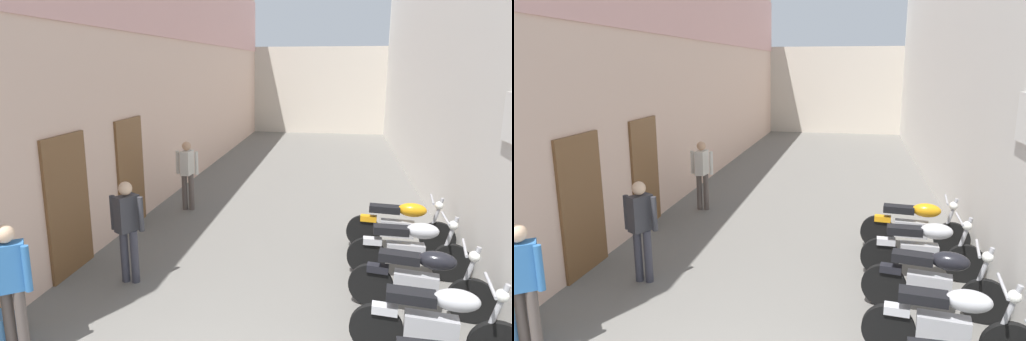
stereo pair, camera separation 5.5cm
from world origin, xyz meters
The scene contains 12 objects.
ground_plane centered at (0.00, 7.73, 0.00)m, with size 35.46×35.46×0.00m, color #66635E.
building_left centered at (-3.28, 9.68, 3.47)m, with size 0.45×19.46×6.88m.
building_right centered at (3.29, 9.73, 3.81)m, with size 0.45×19.46×7.61m.
building_far_end centered at (0.00, 20.46, 2.04)m, with size 9.18×2.00×4.07m, color beige.
motorcycle_second centered at (2.15, 1.99, 0.50)m, with size 1.85×0.58×1.04m.
motorcycle_third centered at (2.15, 3.03, 0.50)m, with size 1.84×0.58×1.04m.
motorcycle_fourth centered at (2.15, 4.10, 0.50)m, with size 1.85×0.58×1.04m.
motorcycle_fifth centered at (2.15, 5.16, 0.50)m, with size 1.85×0.58×1.04m.
pedestrian_by_doorway centered at (-2.44, 1.27, 0.92)m, with size 0.52×0.36×1.57m.
pedestrian_mid_alley centered at (-2.01, 3.21, 0.92)m, with size 0.52×0.39×1.57m.
pedestrian_further_down centered at (-2.30, 6.80, 0.92)m, with size 0.52×0.35×1.57m.
water_jug_near_door centered at (-2.74, 1.38, 0.21)m, with size 0.34×0.34×0.42m, color #4C8CCC.
Camera 1 is at (1.01, -2.77, 3.22)m, focal length 32.16 mm.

